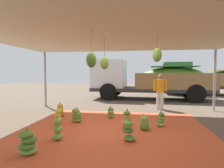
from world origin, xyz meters
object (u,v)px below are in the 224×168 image
banana_bunch_3 (161,120)px  cargo_truck_main (147,79)px  banana_bunch_9 (58,130)px  worker_0 (160,89)px  banana_bunch_1 (28,143)px  banana_bunch_6 (77,116)px  banana_bunch_0 (129,132)px  banana_bunch_4 (60,111)px  banana_bunch_7 (58,118)px  banana_bunch_5 (127,120)px  banana_bunch_2 (145,123)px  banana_bunch_8 (111,113)px  cargo_truck_far (207,78)px

banana_bunch_3 → cargo_truck_main: bearing=91.7°
banana_bunch_9 → worker_0: (2.81, 4.26, 0.65)m
banana_bunch_3 → banana_bunch_9: (-2.55, -1.51, 0.05)m
banana_bunch_1 → cargo_truck_main: size_ratio=0.07×
banana_bunch_1 → banana_bunch_6: bearing=86.6°
cargo_truck_main → banana_bunch_0: bearing=-95.5°
banana_bunch_9 → cargo_truck_main: cargo_truck_main is taller
banana_bunch_4 → banana_bunch_7: 1.16m
banana_bunch_0 → banana_bunch_1: 2.16m
banana_bunch_3 → banana_bunch_4: 3.51m
banana_bunch_3 → worker_0: size_ratio=0.30×
banana_bunch_0 → banana_bunch_4: size_ratio=1.01×
banana_bunch_5 → banana_bunch_6: banana_bunch_5 is taller
banana_bunch_0 → banana_bunch_2: 0.96m
banana_bunch_3 → banana_bunch_5: 1.03m
banana_bunch_7 → banana_bunch_8: 1.87m
banana_bunch_7 → worker_0: size_ratio=0.37×
banana_bunch_7 → worker_0: worker_0 is taller
cargo_truck_far → cargo_truck_main: bearing=-145.6°
banana_bunch_4 → banana_bunch_8: (1.82, 0.15, -0.06)m
banana_bunch_3 → banana_bunch_2: bearing=-138.7°
banana_bunch_0 → banana_bunch_6: banana_bunch_0 is taller
banana_bunch_0 → banana_bunch_3: 1.58m
banana_bunch_1 → banana_bunch_8: (1.15, 3.13, -0.04)m
banana_bunch_3 → cargo_truck_far: cargo_truck_far is taller
worker_0 → banana_bunch_5: bearing=-112.2°
banana_bunch_8 → cargo_truck_far: cargo_truck_far is taller
banana_bunch_2 → banana_bunch_4: size_ratio=0.87×
banana_bunch_5 → banana_bunch_3: bearing=17.2°
banana_bunch_4 → banana_bunch_8: size_ratio=1.27×
banana_bunch_6 → cargo_truck_main: size_ratio=0.07×
banana_bunch_8 → banana_bunch_9: banana_bunch_9 is taller
banana_bunch_3 → banana_bunch_8: banana_bunch_3 is taller
banana_bunch_1 → banana_bunch_5: banana_bunch_5 is taller
banana_bunch_0 → banana_bunch_4: bearing=142.6°
banana_bunch_2 → cargo_truck_main: cargo_truck_main is taller
banana_bunch_8 → worker_0: size_ratio=0.27×
banana_bunch_7 → cargo_truck_main: (2.86, 6.37, 0.99)m
banana_bunch_3 → cargo_truck_main: 6.04m
banana_bunch_3 → banana_bunch_5: size_ratio=0.85×
banana_bunch_5 → banana_bunch_7: 2.06m
banana_bunch_4 → cargo_truck_main: (3.27, 5.29, 1.01)m
banana_bunch_1 → banana_bunch_4: banana_bunch_4 is taller
banana_bunch_5 → cargo_truck_far: cargo_truck_far is taller
banana_bunch_8 → banana_bunch_2: bearing=-47.1°
banana_bunch_0 → banana_bunch_6: (-1.76, 1.39, -0.00)m
cargo_truck_main → banana_bunch_6: bearing=-112.8°
banana_bunch_6 → worker_0: 4.00m
banana_bunch_3 → banana_bunch_8: 1.82m
banana_bunch_9 → cargo_truck_main: bearing=72.4°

